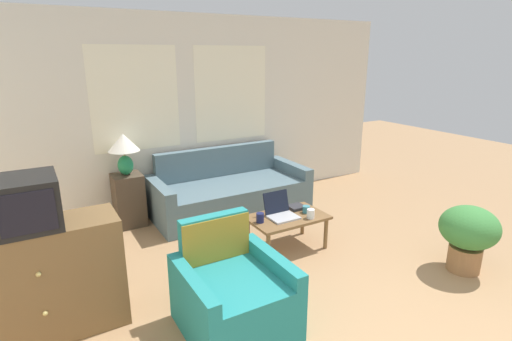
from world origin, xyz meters
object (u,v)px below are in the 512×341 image
object	(u,v)px
potted_plant	(468,232)
cup_yellow	(306,209)
armchair	(232,295)
laptop	(281,212)
television	(27,203)
book_red	(296,207)
table_lamp	(124,147)
couch	(229,193)
cup_white	(311,214)
cup_navy	(260,218)
coffee_table	(287,220)

from	to	relation	value
potted_plant	cup_yellow	bearing A→B (deg)	129.49
armchair	laptop	size ratio (longest dim) A/B	2.71
television	potted_plant	size ratio (longest dim) A/B	0.69
cup_yellow	book_red	distance (m)	0.15
table_lamp	potted_plant	xyz separation A→B (m)	(2.62, -2.81, -0.59)
armchair	cup_yellow	distance (m)	1.60
couch	television	size ratio (longest dim) A/B	4.52
armchair	table_lamp	size ratio (longest dim) A/B	1.64
television	laptop	world-z (taller)	television
television	table_lamp	bearing A→B (deg)	59.26
cup_white	potted_plant	xyz separation A→B (m)	(1.09, -1.10, -0.03)
armchair	cup_navy	size ratio (longest dim) A/B	8.14
table_lamp	couch	bearing A→B (deg)	-8.52
book_red	cup_navy	bearing A→B (deg)	-167.68
armchair	cup_navy	bearing A→B (deg)	48.32
table_lamp	coffee_table	xyz separation A→B (m)	(1.35, -1.53, -0.67)
cup_yellow	television	bearing A→B (deg)	-175.43
table_lamp	cup_navy	distance (m)	1.92
television	cup_white	distance (m)	2.67
cup_navy	potted_plant	xyz separation A→B (m)	(1.62, -1.28, -0.03)
armchair	coffee_table	bearing A→B (deg)	37.71
cup_white	cup_yellow	bearing A→B (deg)	70.12
armchair	cup_white	distance (m)	1.48
cup_yellow	potted_plant	size ratio (longest dim) A/B	0.12
armchair	coffee_table	xyz separation A→B (m)	(1.12, 0.86, 0.07)
coffee_table	laptop	bearing A→B (deg)	157.71
television	cup_yellow	xyz separation A→B (m)	(2.64, 0.21, -0.66)
table_lamp	book_red	xyz separation A→B (m)	(1.57, -1.41, -0.60)
book_red	couch	bearing A→B (deg)	102.61
table_lamp	laptop	xyz separation A→B (m)	(1.28, -1.51, -0.56)
potted_plant	laptop	bearing A→B (deg)	135.76
cup_navy	book_red	distance (m)	0.57
laptop	potted_plant	bearing A→B (deg)	-44.24
book_red	television	bearing A→B (deg)	-172.11
television	coffee_table	distance (m)	2.53
television	armchair	bearing A→B (deg)	-26.05
couch	cup_navy	xyz separation A→B (m)	(-0.29, -1.33, 0.18)
television	potted_plant	distance (m)	3.88
couch	cup_navy	world-z (taller)	couch
laptop	cup_white	distance (m)	0.32
cup_navy	cup_yellow	size ratio (longest dim) A/B	1.24
couch	armchair	size ratio (longest dim) A/B	2.50
couch	cup_white	distance (m)	1.54
couch	coffee_table	distance (m)	1.34
laptop	book_red	distance (m)	0.30
coffee_table	television	bearing A→B (deg)	-174.42
television	cup_white	size ratio (longest dim) A/B	4.53
television	coffee_table	bearing A→B (deg)	5.58
couch	table_lamp	world-z (taller)	table_lamp
table_lamp	laptop	world-z (taller)	table_lamp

